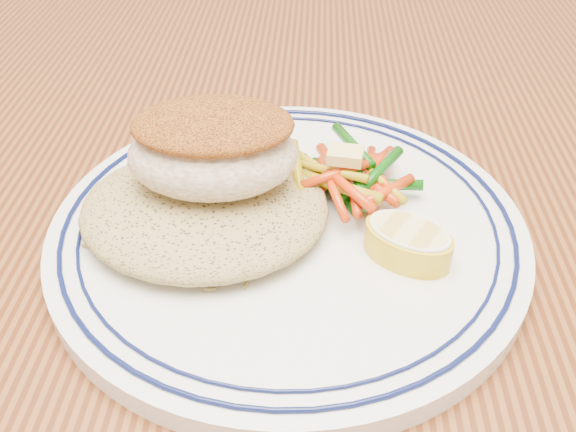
# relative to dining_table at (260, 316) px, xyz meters

# --- Properties ---
(dining_table) EXTENTS (1.50, 0.90, 0.75)m
(dining_table) POSITION_rel_dining_table_xyz_m (0.00, 0.00, 0.00)
(dining_table) COLOR #4C230F
(dining_table) RESTS_ON ground
(plate) EXTENTS (0.30, 0.30, 0.02)m
(plate) POSITION_rel_dining_table_xyz_m (0.02, -0.02, 0.11)
(plate) COLOR white
(plate) RESTS_ON dining_table
(rice_pilaf) EXTENTS (0.15, 0.14, 0.03)m
(rice_pilaf) POSITION_rel_dining_table_xyz_m (-0.03, -0.02, 0.13)
(rice_pilaf) COLOR olive
(rice_pilaf) RESTS_ON plate
(fish_fillet) EXTENTS (0.11, 0.08, 0.05)m
(fish_fillet) POSITION_rel_dining_table_xyz_m (-0.02, -0.01, 0.16)
(fish_fillet) COLOR beige
(fish_fillet) RESTS_ON rice_pilaf
(vegetable_pile) EXTENTS (0.09, 0.10, 0.03)m
(vegetable_pile) POSITION_rel_dining_table_xyz_m (0.06, 0.01, 0.12)
(vegetable_pile) COLOR #0B4B09
(vegetable_pile) RESTS_ON plate
(butter_pat) EXTENTS (0.02, 0.02, 0.01)m
(butter_pat) POSITION_rel_dining_table_xyz_m (0.06, 0.01, 0.14)
(butter_pat) COLOR #E8CD71
(butter_pat) RESTS_ON vegetable_pile
(lemon_wedge) EXTENTS (0.07, 0.07, 0.02)m
(lemon_wedge) POSITION_rel_dining_table_xyz_m (0.09, -0.05, 0.12)
(lemon_wedge) COLOR yellow
(lemon_wedge) RESTS_ON plate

